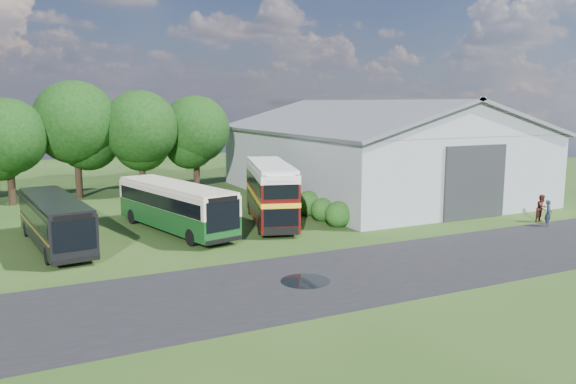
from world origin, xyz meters
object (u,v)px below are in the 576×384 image
bus_maroon_double (271,193)px  storage_shed (373,145)px  bus_green_single (175,206)px  visitor_a (548,214)px  visitor_b (542,209)px  bus_dark_single (55,221)px

bus_maroon_double → storage_shed: bearing=46.0°
bus_green_single → bus_maroon_double: bus_maroon_double is taller
bus_maroon_double → visitor_a: bearing=-12.7°
storage_shed → bus_maroon_double: size_ratio=2.62×
visitor_a → visitor_b: (0.74, 1.11, 0.07)m
bus_maroon_double → visitor_b: bearing=-8.4°
bus_maroon_double → bus_dark_single: (-13.04, -0.41, -0.52)m
storage_shed → bus_dark_single: bearing=-163.6°
storage_shed → visitor_a: 16.45m
visitor_b → bus_dark_single: bearing=155.8°
storage_shed → visitor_a: (2.53, -15.91, -3.32)m
bus_dark_single → visitor_a: bus_dark_single is taller
storage_shed → bus_dark_single: size_ratio=2.47×
bus_dark_single → visitor_b: 30.04m
visitor_a → visitor_b: bearing=16.5°
storage_shed → bus_dark_single: (-25.90, -7.65, -2.72)m
bus_green_single → bus_dark_single: 6.89m
bus_maroon_double → bus_dark_single: bus_maroon_double is taller
bus_green_single → bus_dark_single: bus_green_single is taller
bus_maroon_double → bus_dark_single: bearing=-161.5°
storage_shed → bus_maroon_double: 14.93m
bus_dark_single → bus_green_single: bearing=0.2°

